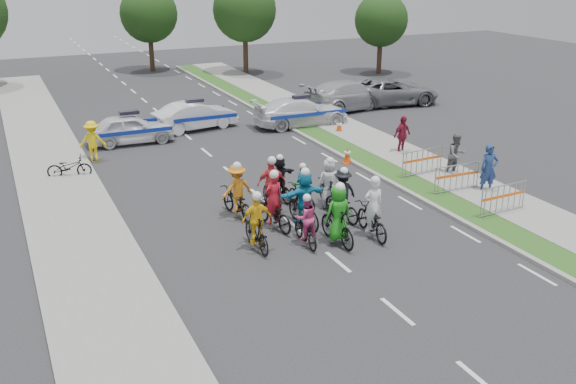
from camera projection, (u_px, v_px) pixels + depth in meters
name	position (u px, v px, depth m)	size (l,w,h in m)	color
ground	(338.00, 262.00, 18.41)	(90.00, 90.00, 0.00)	#28282B
curb_right	(390.00, 182.00, 24.66)	(0.20, 60.00, 0.12)	gray
grass_strip	(405.00, 180.00, 24.94)	(1.20, 60.00, 0.11)	#204F19
sidewalk_right	(443.00, 173.00, 25.65)	(2.40, 60.00, 0.13)	gray
sidewalk_left	(78.00, 235.00, 20.05)	(3.00, 60.00, 0.13)	gray
rider_0	(372.00, 216.00, 19.90)	(0.88, 2.03, 2.02)	black
rider_1	(338.00, 220.00, 19.32)	(0.86, 1.93, 2.01)	black
rider_2	(305.00, 225.00, 19.32)	(0.73, 1.67, 1.67)	black
rider_3	(257.00, 227.00, 18.98)	(0.94, 1.78, 1.87)	black
rider_4	(342.00, 199.00, 21.15)	(1.09, 1.87, 1.85)	black
rider_5	(304.00, 202.00, 20.55)	(1.64, 1.96, 2.02)	black
rider_6	(273.00, 209.00, 20.50)	(0.99, 2.04, 2.00)	black
rider_7	(328.00, 188.00, 22.13)	(0.85, 1.83, 1.86)	black
rider_8	(302.00, 191.00, 22.16)	(0.77, 1.68, 1.66)	black
rider_9	(271.00, 190.00, 21.83)	(1.04, 1.94, 1.99)	black
rider_10	(237.00, 196.00, 21.35)	(1.16, 2.00, 1.96)	black
rider_11	(279.00, 181.00, 22.79)	(1.43, 1.71, 1.74)	black
police_car_0	(130.00, 129.00, 29.78)	(1.62, 4.03, 1.37)	silver
police_car_1	(195.00, 116.00, 32.14)	(1.47, 4.22, 1.39)	silver
police_car_2	(301.00, 112.00, 32.82)	(2.01, 4.95, 1.44)	silver
civilian_sedan	(350.00, 95.00, 36.25)	(2.32, 5.70, 1.65)	#A7A8AC
civilian_suv	(391.00, 91.00, 37.44)	(2.59, 5.61, 1.56)	slate
spectator_0	(489.00, 169.00, 23.46)	(0.68, 0.44, 1.85)	navy
spectator_1	(456.00, 155.00, 25.33)	(0.84, 0.65, 1.72)	#57565B
spectator_2	(402.00, 135.00, 28.11)	(1.00, 0.42, 1.71)	maroon
marshal_hiviz	(93.00, 141.00, 27.20)	(1.12, 0.64, 1.73)	yellow
barrier_0	(503.00, 200.00, 21.47)	(2.00, 0.50, 1.12)	#A5A8AD
barrier_1	(457.00, 179.00, 23.51)	(2.00, 0.50, 1.12)	#A5A8AD
barrier_2	(422.00, 163.00, 25.30)	(2.00, 0.50, 1.12)	#A5A8AD
cone_0	(347.00, 155.00, 27.05)	(0.40, 0.40, 0.70)	#F24C0C
cone_1	(339.00, 127.00, 31.53)	(0.40, 0.40, 0.70)	#F24C0C
parked_bike	(69.00, 167.00, 25.20)	(0.59, 1.70, 0.89)	black
tree_1	(245.00, 10.00, 45.88)	(4.55, 4.55, 6.82)	#382619
tree_2	(381.00, 20.00, 46.30)	(3.85, 3.85, 5.77)	#382619
tree_4	(149.00, 14.00, 47.01)	(4.20, 4.20, 6.30)	#382619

